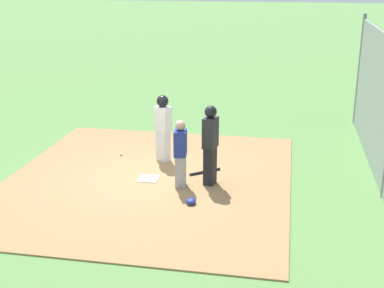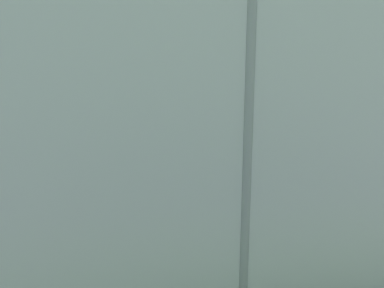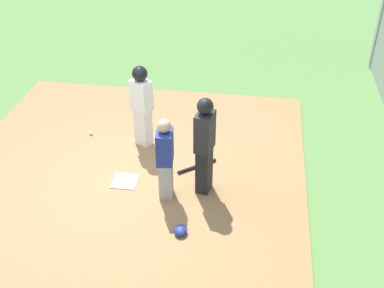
# 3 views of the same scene
# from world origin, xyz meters

# --- Properties ---
(ground_plane) EXTENTS (140.00, 140.00, 0.00)m
(ground_plane) POSITION_xyz_m (0.00, 0.00, 0.00)
(ground_plane) COLOR #5B8947
(dirt_infield) EXTENTS (7.20, 6.40, 0.03)m
(dirt_infield) POSITION_xyz_m (0.00, 0.00, 0.01)
(dirt_infield) COLOR #9E774C
(dirt_infield) RESTS_ON ground_plane
(home_plate) EXTENTS (0.45, 0.45, 0.02)m
(home_plate) POSITION_xyz_m (0.00, 0.00, 0.04)
(home_plate) COLOR white
(home_plate) RESTS_ON dirt_infield
(catcher) EXTENTS (0.41, 0.30, 1.51)m
(catcher) POSITION_xyz_m (-0.25, -0.81, 0.80)
(catcher) COLOR #9E9EA3
(catcher) RESTS_ON dirt_infield
(umpire) EXTENTS (0.42, 0.33, 1.79)m
(umpire) POSITION_xyz_m (-0.00, -1.42, 0.98)
(umpire) COLOR black
(umpire) RESTS_ON dirt_infield
(runner) EXTENTS (0.41, 0.46, 1.67)m
(runner) POSITION_xyz_m (1.26, -0.05, 0.99)
(runner) COLOR silver
(runner) RESTS_ON dirt_infield
(baseball_bat) EXTENTS (0.56, 0.67, 0.06)m
(baseball_bat) POSITION_xyz_m (0.61, -1.21, 0.06)
(baseball_bat) COLOR black
(baseball_bat) RESTS_ON dirt_infield
(catcher_mask) EXTENTS (0.24, 0.20, 0.12)m
(catcher_mask) POSITION_xyz_m (-1.14, -1.20, 0.09)
(catcher_mask) COLOR navy
(catcher_mask) RESTS_ON dirt_infield
(baseball) EXTENTS (0.07, 0.07, 0.07)m
(baseball) POSITION_xyz_m (1.41, 1.10, 0.07)
(baseball) COLOR white
(baseball) RESTS_ON dirt_infield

